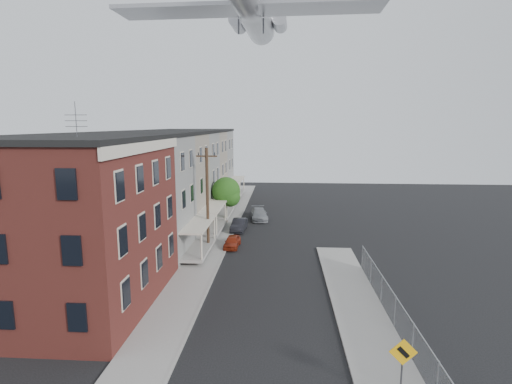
% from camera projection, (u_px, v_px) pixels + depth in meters
% --- Properties ---
extents(ground, '(120.00, 120.00, 0.00)m').
position_uv_depth(ground, '(260.00, 382.00, 17.21)').
color(ground, black).
rests_on(ground, ground).
extents(sidewalk_left, '(3.00, 62.00, 0.12)m').
position_uv_depth(sidewalk_left, '(220.00, 231.00, 41.17)').
color(sidewalk_left, gray).
rests_on(sidewalk_left, ground).
extents(sidewalk_right, '(3.00, 26.00, 0.12)m').
position_uv_depth(sidewalk_right, '(362.00, 318.00, 22.74)').
color(sidewalk_right, gray).
rests_on(sidewalk_right, ground).
extents(curb_left, '(0.15, 62.00, 0.14)m').
position_uv_depth(curb_left, '(234.00, 232.00, 41.07)').
color(curb_left, gray).
rests_on(curb_left, ground).
extents(curb_right, '(0.15, 26.00, 0.14)m').
position_uv_depth(curb_right, '(337.00, 317.00, 22.83)').
color(curb_right, gray).
rests_on(curb_right, ground).
extents(corner_building, '(10.31, 12.30, 12.15)m').
position_uv_depth(corner_building, '(68.00, 222.00, 24.01)').
color(corner_building, black).
rests_on(corner_building, ground).
extents(row_house_a, '(11.98, 7.00, 10.30)m').
position_uv_depth(row_house_a, '(129.00, 195.00, 33.36)').
color(row_house_a, slate).
rests_on(row_house_a, ground).
extents(row_house_b, '(11.98, 7.00, 10.30)m').
position_uv_depth(row_house_b, '(155.00, 183.00, 40.25)').
color(row_house_b, '#736B5B').
rests_on(row_house_b, ground).
extents(row_house_c, '(11.98, 7.00, 10.30)m').
position_uv_depth(row_house_c, '(174.00, 174.00, 47.14)').
color(row_house_c, slate).
rests_on(row_house_c, ground).
extents(row_house_d, '(11.98, 7.00, 10.30)m').
position_uv_depth(row_house_d, '(188.00, 168.00, 54.02)').
color(row_house_d, '#736B5B').
rests_on(row_house_d, ground).
extents(row_house_e, '(11.98, 7.00, 10.30)m').
position_uv_depth(row_house_e, '(198.00, 163.00, 60.91)').
color(row_house_e, slate).
rests_on(row_house_e, ground).
extents(chainlink_fence, '(0.06, 18.06, 1.90)m').
position_uv_depth(chainlink_fence, '(395.00, 312.00, 21.50)').
color(chainlink_fence, gray).
rests_on(chainlink_fence, ground).
extents(warning_sign, '(1.10, 0.11, 2.80)m').
position_uv_depth(warning_sign, '(403.00, 361.00, 15.52)').
color(warning_sign, '#515156').
rests_on(warning_sign, ground).
extents(utility_pole, '(1.80, 0.26, 9.00)m').
position_uv_depth(utility_pole, '(207.00, 198.00, 34.50)').
color(utility_pole, black).
rests_on(utility_pole, ground).
extents(street_tree, '(3.22, 3.20, 5.20)m').
position_uv_depth(street_tree, '(227.00, 193.00, 44.45)').
color(street_tree, black).
rests_on(street_tree, ground).
extents(car_near, '(1.42, 3.20, 1.07)m').
position_uv_depth(car_near, '(232.00, 242.00, 35.92)').
color(car_near, maroon).
rests_on(car_near, ground).
extents(car_mid, '(1.58, 3.88, 1.25)m').
position_uv_depth(car_mid, '(239.00, 225.00, 41.61)').
color(car_mid, black).
rests_on(car_mid, ground).
extents(car_far, '(2.41, 4.69, 1.30)m').
position_uv_depth(car_far, '(259.00, 214.00, 46.47)').
color(car_far, gray).
rests_on(car_far, ground).
extents(airplane, '(22.42, 25.59, 7.43)m').
position_uv_depth(airplane, '(250.00, 4.00, 34.96)').
color(airplane, silver).
rests_on(airplane, ground).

